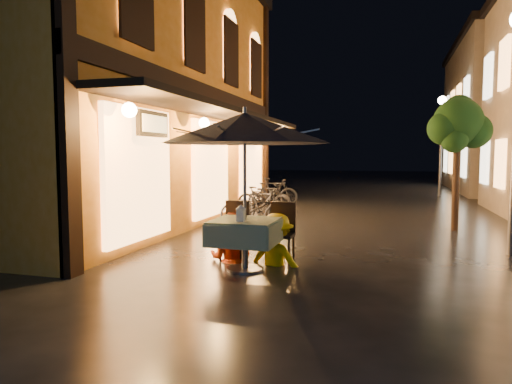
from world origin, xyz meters
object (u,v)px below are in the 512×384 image
(person_yellow, at_px, (276,215))
(bicycle_0, at_px, (254,209))
(patio_umbrella, at_px, (245,128))
(table_lantern, at_px, (241,212))
(cafe_table, at_px, (245,232))
(person_orange, at_px, (231,214))

(person_yellow, distance_m, bicycle_0, 3.87)
(patio_umbrella, xyz_separation_m, table_lantern, (-0.00, -0.19, -1.23))
(table_lantern, height_order, bicycle_0, table_lantern)
(cafe_table, xyz_separation_m, person_orange, (-0.43, 0.59, 0.19))
(cafe_table, distance_m, bicycle_0, 4.27)
(patio_umbrella, distance_m, person_yellow, 1.50)
(table_lantern, distance_m, person_yellow, 0.83)
(patio_umbrella, relative_size, person_yellow, 1.60)
(table_lantern, xyz_separation_m, person_yellow, (0.36, 0.74, -0.12))
(patio_umbrella, bearing_deg, table_lantern, -90.00)
(patio_umbrella, height_order, bicycle_0, patio_umbrella)
(person_orange, height_order, person_yellow, person_yellow)
(cafe_table, height_order, patio_umbrella, patio_umbrella)
(table_lantern, relative_size, bicycle_0, 0.15)
(person_orange, bearing_deg, person_yellow, 175.68)
(patio_umbrella, distance_m, person_orange, 1.55)
(cafe_table, relative_size, person_yellow, 0.62)
(cafe_table, relative_size, patio_umbrella, 0.39)
(bicycle_0, bearing_deg, table_lantern, -173.95)
(cafe_table, height_order, person_orange, person_orange)
(person_yellow, bearing_deg, bicycle_0, -55.56)
(table_lantern, distance_m, person_orange, 0.91)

